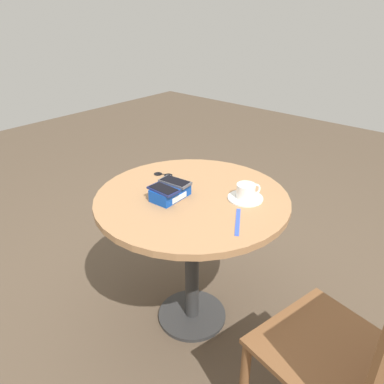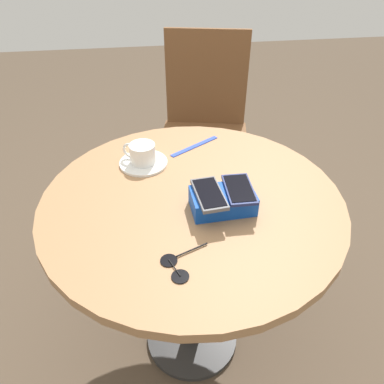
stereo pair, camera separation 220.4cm
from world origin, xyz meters
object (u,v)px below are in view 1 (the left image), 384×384
round_table (192,219)px  phone_box (170,192)px  lanyard_strap (238,222)px  sunglasses (163,175)px  phone_gray (175,182)px  saucer (245,198)px  coffee_cup (246,191)px  chair_near_window (352,360)px  phone_navy (163,189)px

round_table → phone_box: (-0.08, 0.06, 0.15)m
lanyard_strap → sunglasses: sunglasses is taller
round_table → lanyard_strap: (-0.05, -0.28, 0.12)m
round_table → phone_box: bearing=141.6°
phone_gray → round_table: bearing=-62.0°
phone_box → phone_gray: bearing=11.6°
phone_box → saucer: (0.21, -0.26, -0.02)m
coffee_cup → sunglasses: size_ratio=0.88×
phone_box → lanyard_strap: phone_box is taller
chair_near_window → sunglasses: bearing=77.0°
round_table → phone_navy: size_ratio=6.45×
chair_near_window → phone_navy: bearing=86.3°
round_table → chair_near_window: bearing=-102.1°
sunglasses → lanyard_strap: bearing=-102.7°
coffee_cup → lanyard_strap: 0.21m
sunglasses → saucer: bearing=-82.3°
phone_gray → phone_box: bearing=-168.4°
saucer → coffee_cup: 0.04m
lanyard_strap → saucer: bearing=25.1°
round_table → phone_gray: bearing=118.0°
saucer → chair_near_window: size_ratio=0.16×
saucer → coffee_cup: (0.00, -0.00, 0.04)m
phone_navy → sunglasses: bearing=45.4°
phone_navy → saucer: bearing=-45.1°
round_table → phone_navy: bearing=154.6°
phone_gray → sunglasses: size_ratio=1.22×
phone_gray → saucer: (0.17, -0.27, -0.06)m
phone_gray → phone_navy: bearing=-172.5°
saucer → lanyard_strap: (-0.18, -0.09, -0.00)m
phone_box → lanyard_strap: 0.35m
coffee_cup → lanyard_strap: coffee_cup is taller
sunglasses → phone_gray: bearing=-120.4°
phone_navy → sunglasses: size_ratio=1.12×
lanyard_strap → phone_box: bearing=94.6°
chair_near_window → round_table: bearing=77.9°
phone_navy → lanyard_strap: 0.35m
phone_box → phone_navy: phone_navy is taller
saucer → sunglasses: bearing=97.7°
chair_near_window → saucer: bearing=63.7°
saucer → round_table: bearing=123.9°
coffee_cup → sunglasses: coffee_cup is taller
round_table → chair_near_window: chair_near_window is taller
lanyard_strap → sunglasses: size_ratio=1.68×
coffee_cup → sunglasses: bearing=97.9°
round_table → coffee_cup: (0.13, -0.20, 0.16)m
sunglasses → phone_navy: bearing=-134.6°
chair_near_window → phone_gray: bearing=81.0°
phone_gray → chair_near_window: bearing=-99.0°
saucer → phone_box: bearing=129.0°
phone_gray → saucer: size_ratio=0.94×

